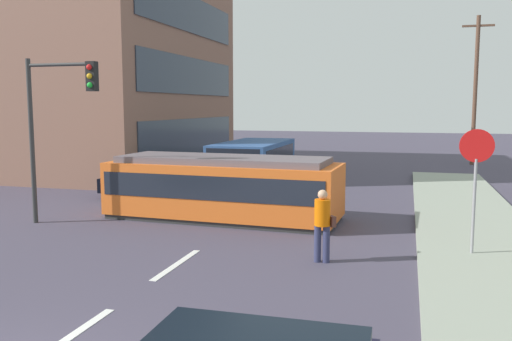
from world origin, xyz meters
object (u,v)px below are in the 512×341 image
(pedestrian_crossing, at_px, (323,221))
(utility_pole_far, at_px, (475,88))
(traffic_light_mast, at_px, (56,110))
(parked_sedan_mid, at_px, (145,178))
(streetcar_tram, at_px, (223,187))
(city_bus, at_px, (254,160))
(stop_sign, at_px, (476,165))

(pedestrian_crossing, relative_size, utility_pole_far, 0.19)
(traffic_light_mast, bearing_deg, parked_sedan_mid, 93.53)
(pedestrian_crossing, distance_m, utility_pole_far, 23.82)
(streetcar_tram, distance_m, traffic_light_mast, 5.46)
(city_bus, height_order, pedestrian_crossing, city_bus)
(stop_sign, bearing_deg, parked_sedan_mid, 150.83)
(parked_sedan_mid, xyz_separation_m, stop_sign, (11.84, -6.61, 1.57))
(parked_sedan_mid, height_order, stop_sign, stop_sign)
(stop_sign, bearing_deg, streetcar_tram, 159.41)
(stop_sign, height_order, utility_pole_far, utility_pole_far)
(streetcar_tram, distance_m, city_bus, 7.45)
(streetcar_tram, bearing_deg, utility_pole_far, 63.88)
(pedestrian_crossing, xyz_separation_m, parked_sedan_mid, (-8.53, 7.83, -0.32))
(streetcar_tram, distance_m, utility_pole_far, 21.46)
(streetcar_tram, xyz_separation_m, city_bus, (-1.14, 7.36, 0.09))
(parked_sedan_mid, bearing_deg, streetcar_tram, -39.57)
(pedestrian_crossing, bearing_deg, streetcar_tram, 133.99)
(city_bus, relative_size, pedestrian_crossing, 3.60)
(city_bus, height_order, parked_sedan_mid, city_bus)
(parked_sedan_mid, relative_size, stop_sign, 1.44)
(city_bus, bearing_deg, traffic_light_mast, -109.09)
(city_bus, relative_size, parked_sedan_mid, 1.45)
(stop_sign, xyz_separation_m, traffic_light_mast, (-11.46, 0.53, 1.23))
(parked_sedan_mid, distance_m, utility_pole_far, 21.00)
(streetcar_tram, distance_m, pedestrian_crossing, 5.37)
(pedestrian_crossing, xyz_separation_m, stop_sign, (3.31, 1.22, 1.25))
(streetcar_tram, relative_size, parked_sedan_mid, 1.78)
(city_bus, distance_m, stop_sign, 12.97)
(pedestrian_crossing, height_order, stop_sign, stop_sign)
(streetcar_tram, relative_size, city_bus, 1.23)
(parked_sedan_mid, height_order, traffic_light_mast, traffic_light_mast)
(streetcar_tram, bearing_deg, traffic_light_mast, -154.38)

